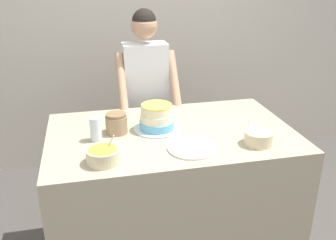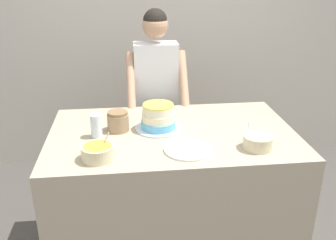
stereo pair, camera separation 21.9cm
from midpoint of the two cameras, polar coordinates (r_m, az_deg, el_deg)
name	(u,v)px [view 1 (the left image)]	position (r m, az deg, el deg)	size (l,w,h in m)	color
wall_back	(135,31)	(3.59, -6.83, 13.33)	(10.00, 0.05, 2.60)	beige
counter	(171,196)	(2.50, -2.05, -11.52)	(1.49, 0.92, 0.93)	tan
person_baker	(146,90)	(2.89, -5.56, 4.52)	(0.45, 0.43, 1.58)	#2D2D38
cake	(157,118)	(2.28, -4.49, 0.18)	(0.29, 0.29, 0.16)	silver
frosting_bowl_white	(258,137)	(2.14, 10.79, -2.67)	(0.16, 0.16, 0.14)	beige
frosting_bowl_orange	(103,155)	(1.96, -13.06, -5.35)	(0.17, 0.17, 0.14)	beige
drinking_glass	(96,129)	(2.20, -13.79, -1.42)	(0.07, 0.07, 0.14)	silver
ceramic_plate	(192,148)	(2.06, 0.67, -4.39)	(0.27, 0.27, 0.01)	white
stoneware_jar	(116,123)	(2.27, -10.61, -0.58)	(0.13, 0.13, 0.12)	#9E7F5B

